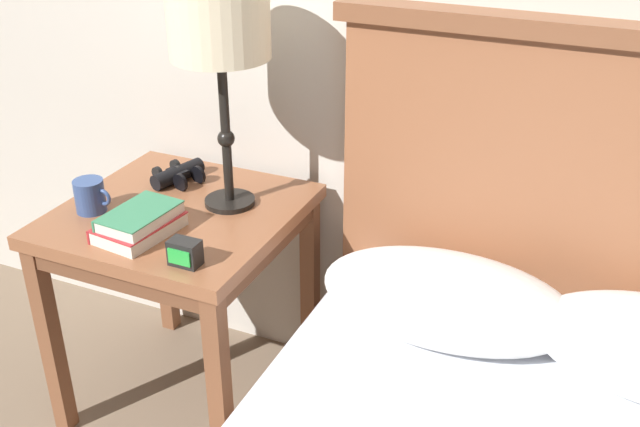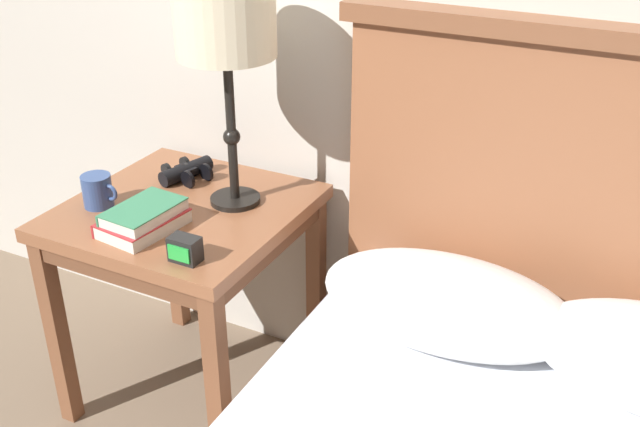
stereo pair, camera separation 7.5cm
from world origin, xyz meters
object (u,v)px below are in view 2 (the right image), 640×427
object	(u,v)px
table_lamp	(225,24)
book_on_nightstand	(142,223)
binoculars_pair	(187,171)
coffee_mug	(98,191)
nightstand	(186,233)
book_stacked_on_top	(143,212)
alarm_clock	(185,249)

from	to	relation	value
table_lamp	book_on_nightstand	bearing A→B (deg)	-117.34
binoculars_pair	table_lamp	bearing A→B (deg)	-17.15
table_lamp	coffee_mug	world-z (taller)	table_lamp
nightstand	coffee_mug	xyz separation A→B (m)	(-0.19, -0.10, 0.12)
book_stacked_on_top	nightstand	bearing A→B (deg)	88.26
nightstand	coffee_mug	size ratio (longest dim) A/B	5.92
book_on_nightstand	coffee_mug	size ratio (longest dim) A/B	2.09
nightstand	table_lamp	distance (m)	0.56
book_on_nightstand	coffee_mug	xyz separation A→B (m)	(-0.18, 0.05, 0.03)
nightstand	coffee_mug	world-z (taller)	coffee_mug
nightstand	book_on_nightstand	bearing A→B (deg)	-93.83
table_lamp	book_on_nightstand	xyz separation A→B (m)	(-0.12, -0.23, -0.45)
table_lamp	alarm_clock	world-z (taller)	table_lamp
book_on_nightstand	alarm_clock	distance (m)	0.19
table_lamp	book_stacked_on_top	world-z (taller)	table_lamp
book_stacked_on_top	binoculars_pair	world-z (taller)	book_stacked_on_top
binoculars_pair	alarm_clock	xyz separation A→B (m)	(0.26, -0.36, 0.01)
table_lamp	alarm_clock	distance (m)	0.53
nightstand	table_lamp	xyz separation A→B (m)	(0.11, 0.08, 0.54)
binoculars_pair	alarm_clock	size ratio (longest dim) A/B	2.36
coffee_mug	alarm_clock	world-z (taller)	coffee_mug
nightstand	alarm_clock	size ratio (longest dim) A/B	8.71
nightstand	book_stacked_on_top	distance (m)	0.20
book_on_nightstand	binoculars_pair	world-z (taller)	binoculars_pair
binoculars_pair	book_stacked_on_top	bearing A→B (deg)	-73.66
alarm_clock	coffee_mug	bearing A→B (deg)	161.00
book_on_nightstand	coffee_mug	bearing A→B (deg)	164.36
book_on_nightstand	alarm_clock	bearing A→B (deg)	-22.23
nightstand	book_on_nightstand	world-z (taller)	book_on_nightstand
nightstand	coffee_mug	distance (m)	0.25
book_stacked_on_top	coffee_mug	bearing A→B (deg)	165.03
table_lamp	book_stacked_on_top	distance (m)	0.49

